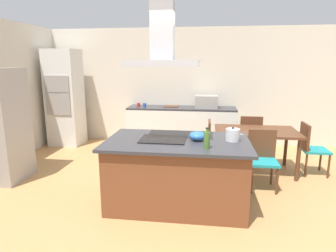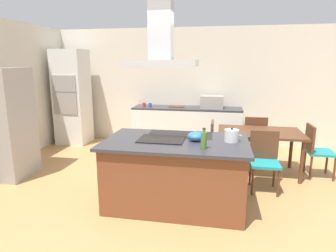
{
  "view_description": "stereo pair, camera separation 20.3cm",
  "coord_description": "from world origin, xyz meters",
  "px_view_note": "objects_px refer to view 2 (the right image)",
  "views": [
    {
      "loc": [
        0.36,
        -3.62,
        1.89
      ],
      "look_at": [
        -0.18,
        0.4,
        1.0
      ],
      "focal_mm": 30.64,
      "sensor_mm": 36.0,
      "label": 1
    },
    {
      "loc": [
        0.56,
        -3.59,
        1.89
      ],
      "look_at": [
        -0.18,
        0.4,
        1.0
      ],
      "focal_mm": 30.64,
      "sensor_mm": 36.0,
      "label": 2
    }
  ],
  "objects_px": {
    "chair_facing_island": "(264,157)",
    "refrigerator": "(3,124)",
    "coffee_mug_blue": "(150,105)",
    "chair_at_right_end": "(316,148)",
    "countertop_microwave": "(212,102)",
    "cooktop": "(162,139)",
    "wall_oven_stack": "(72,97)",
    "cutting_board": "(177,106)",
    "chair_facing_back_wall": "(255,135)",
    "tea_kettle": "(232,136)",
    "mixing_bowl": "(196,136)",
    "range_hood": "(161,46)",
    "chair_at_left_end": "(206,142)",
    "coffee_mug_red": "(144,105)",
    "dining_table": "(260,136)",
    "olive_oil_bottle": "(204,140)"
  },
  "relations": [
    {
      "from": "chair_facing_island",
      "to": "cutting_board",
      "type": "bearing_deg",
      "value": 127.43
    },
    {
      "from": "countertop_microwave",
      "to": "range_hood",
      "type": "xyz_separation_m",
      "value": [
        -0.56,
        -2.88,
        1.06
      ]
    },
    {
      "from": "chair_facing_island",
      "to": "chair_at_left_end",
      "type": "bearing_deg",
      "value": 143.99
    },
    {
      "from": "cutting_board",
      "to": "chair_facing_back_wall",
      "type": "xyz_separation_m",
      "value": [
        1.68,
        -0.87,
        -0.4
      ]
    },
    {
      "from": "dining_table",
      "to": "countertop_microwave",
      "type": "bearing_deg",
      "value": 120.51
    },
    {
      "from": "chair_facing_back_wall",
      "to": "range_hood",
      "type": "height_order",
      "value": "range_hood"
    },
    {
      "from": "tea_kettle",
      "to": "chair_facing_back_wall",
      "type": "xyz_separation_m",
      "value": [
        0.53,
        1.99,
        -0.47
      ]
    },
    {
      "from": "tea_kettle",
      "to": "cutting_board",
      "type": "height_order",
      "value": "tea_kettle"
    },
    {
      "from": "dining_table",
      "to": "range_hood",
      "type": "xyz_separation_m",
      "value": [
        -1.43,
        -1.39,
        1.43
      ]
    },
    {
      "from": "tea_kettle",
      "to": "chair_facing_island",
      "type": "relative_size",
      "value": 0.26
    },
    {
      "from": "tea_kettle",
      "to": "refrigerator",
      "type": "height_order",
      "value": "refrigerator"
    },
    {
      "from": "cutting_board",
      "to": "chair_facing_island",
      "type": "xyz_separation_m",
      "value": [
        1.68,
        -2.2,
        -0.4
      ]
    },
    {
      "from": "chair_at_right_end",
      "to": "chair_facing_island",
      "type": "relative_size",
      "value": 1.0
    },
    {
      "from": "dining_table",
      "to": "chair_facing_island",
      "type": "distance_m",
      "value": 0.68
    },
    {
      "from": "cutting_board",
      "to": "dining_table",
      "type": "distance_m",
      "value": 2.29
    },
    {
      "from": "chair_facing_island",
      "to": "coffee_mug_red",
      "type": "bearing_deg",
      "value": 139.1
    },
    {
      "from": "chair_facing_back_wall",
      "to": "chair_at_left_end",
      "type": "distance_m",
      "value": 1.13
    },
    {
      "from": "tea_kettle",
      "to": "chair_facing_back_wall",
      "type": "relative_size",
      "value": 0.26
    },
    {
      "from": "coffee_mug_red",
      "to": "coffee_mug_blue",
      "type": "distance_m",
      "value": 0.16
    },
    {
      "from": "refrigerator",
      "to": "chair_at_left_end",
      "type": "distance_m",
      "value": 3.46
    },
    {
      "from": "refrigerator",
      "to": "countertop_microwave",
      "type": "bearing_deg",
      "value": 35.71
    },
    {
      "from": "coffee_mug_red",
      "to": "countertop_microwave",
      "type": "bearing_deg",
      "value": 1.31
    },
    {
      "from": "coffee_mug_blue",
      "to": "chair_at_right_end",
      "type": "height_order",
      "value": "coffee_mug_blue"
    },
    {
      "from": "olive_oil_bottle",
      "to": "mixing_bowl",
      "type": "relative_size",
      "value": 1.15
    },
    {
      "from": "coffee_mug_blue",
      "to": "wall_oven_stack",
      "type": "bearing_deg",
      "value": -174.88
    },
    {
      "from": "countertop_microwave",
      "to": "chair_at_right_end",
      "type": "bearing_deg",
      "value": -39.68
    },
    {
      "from": "cooktop",
      "to": "countertop_microwave",
      "type": "distance_m",
      "value": 2.94
    },
    {
      "from": "cooktop",
      "to": "chair_facing_island",
      "type": "relative_size",
      "value": 0.67
    },
    {
      "from": "coffee_mug_red",
      "to": "dining_table",
      "type": "distance_m",
      "value": 2.85
    },
    {
      "from": "tea_kettle",
      "to": "chair_facing_island",
      "type": "bearing_deg",
      "value": 51.28
    },
    {
      "from": "cutting_board",
      "to": "cooktop",
      "type": "bearing_deg",
      "value": -85.12
    },
    {
      "from": "countertop_microwave",
      "to": "coffee_mug_blue",
      "type": "bearing_deg",
      "value": -177.26
    },
    {
      "from": "chair_at_left_end",
      "to": "coffee_mug_red",
      "type": "bearing_deg",
      "value": 136.48
    },
    {
      "from": "cooktop",
      "to": "range_hood",
      "type": "xyz_separation_m",
      "value": [
        0.0,
        0.0,
        1.2
      ]
    },
    {
      "from": "wall_oven_stack",
      "to": "range_hood",
      "type": "bearing_deg",
      "value": -44.33
    },
    {
      "from": "countertop_microwave",
      "to": "wall_oven_stack",
      "type": "height_order",
      "value": "wall_oven_stack"
    },
    {
      "from": "wall_oven_stack",
      "to": "coffee_mug_red",
      "type": "bearing_deg",
      "value": 6.64
    },
    {
      "from": "chair_facing_island",
      "to": "refrigerator",
      "type": "bearing_deg",
      "value": -176.53
    },
    {
      "from": "mixing_bowl",
      "to": "coffee_mug_blue",
      "type": "relative_size",
      "value": 2.44
    },
    {
      "from": "wall_oven_stack",
      "to": "range_hood",
      "type": "height_order",
      "value": "range_hood"
    },
    {
      "from": "cutting_board",
      "to": "chair_facing_back_wall",
      "type": "distance_m",
      "value": 1.94
    },
    {
      "from": "refrigerator",
      "to": "chair_facing_island",
      "type": "bearing_deg",
      "value": 3.47
    },
    {
      "from": "olive_oil_bottle",
      "to": "cutting_board",
      "type": "height_order",
      "value": "olive_oil_bottle"
    },
    {
      "from": "mixing_bowl",
      "to": "countertop_microwave",
      "type": "height_order",
      "value": "countertop_microwave"
    },
    {
      "from": "chair_at_right_end",
      "to": "countertop_microwave",
      "type": "bearing_deg",
      "value": 140.32
    },
    {
      "from": "olive_oil_bottle",
      "to": "range_hood",
      "type": "bearing_deg",
      "value": 150.99
    },
    {
      "from": "tea_kettle",
      "to": "countertop_microwave",
      "type": "relative_size",
      "value": 0.47
    },
    {
      "from": "chair_facing_back_wall",
      "to": "chair_at_right_end",
      "type": "relative_size",
      "value": 1.0
    },
    {
      "from": "mixing_bowl",
      "to": "chair_at_left_end",
      "type": "distance_m",
      "value": 1.44
    },
    {
      "from": "refrigerator",
      "to": "range_hood",
      "type": "height_order",
      "value": "range_hood"
    }
  ]
}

